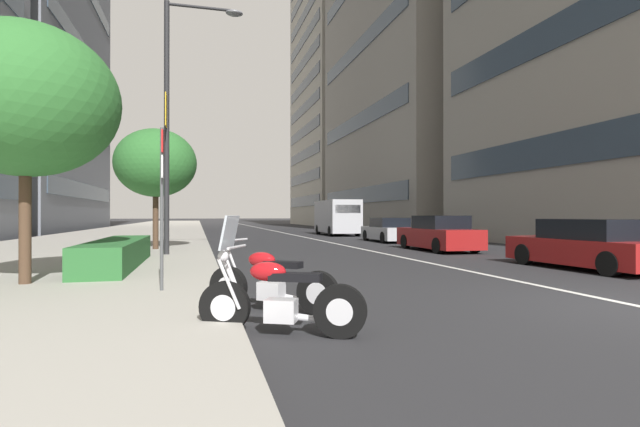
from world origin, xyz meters
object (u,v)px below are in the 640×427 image
Objects in this scene: motorcycle_nearest_camera at (278,299)px; car_approaching_light at (438,235)px; car_mid_block_traffic at (389,231)px; street_lamp_with_banners at (178,103)px; street_tree_mid_sidewalk at (156,163)px; car_far_down_avenue at (588,246)px; delivery_van_ahead at (337,217)px; parking_sign_by_curb at (162,189)px; motorcycle_second_in_row at (270,284)px; street_tree_near_plaza_corner at (25,101)px.

motorcycle_nearest_camera is 0.44× the size of car_approaching_light.
street_lamp_with_banners reaches higher than car_mid_block_traffic.
motorcycle_nearest_camera is at bearing -169.60° from street_tree_mid_sidewalk.
car_approaching_light is at bearing 2.63° from car_far_down_avenue.
delivery_van_ahead is at bearing -32.49° from street_lamp_with_banners.
motorcycle_nearest_camera is at bearing -152.71° from parking_sign_by_curb.
motorcycle_second_in_row is 9.90m from car_far_down_avenue.
street_tree_mid_sidewalk is (13.91, 2.55, 3.09)m from motorcycle_nearest_camera.
delivery_van_ahead is at bearing -39.70° from street_tree_mid_sidewalk.
street_lamp_with_banners is at bearing -42.47° from motorcycle_second_in_row.
car_far_down_avenue reaches higher than car_mid_block_traffic.
parking_sign_by_curb is 0.57× the size of street_tree_near_plaza_corner.
street_lamp_with_banners is 1.71× the size of street_tree_near_plaza_corner.
car_mid_block_traffic is at bearing -34.77° from parking_sign_by_curb.
car_far_down_avenue is 11.23m from parking_sign_by_curb.
car_far_down_avenue is 0.52× the size of street_lamp_with_banners.
motorcycle_nearest_camera is 1.07× the size of motorcycle_second_in_row.
street_tree_mid_sidewalk reaches higher than car_far_down_avenue.
parking_sign_by_curb is (3.05, 1.57, 1.51)m from motorcycle_nearest_camera.
street_tree_mid_sidewalk is (12.39, 2.68, 3.11)m from motorcycle_second_in_row.
motorcycle_nearest_camera is 10.64m from car_far_down_avenue.
street_tree_near_plaza_corner reaches higher than car_far_down_avenue.
street_tree_mid_sidewalk is at bearing 50.85° from car_far_down_avenue.
delivery_van_ahead is at bearing -0.74° from car_approaching_light.
parking_sign_by_curb is at bearing -38.00° from motorcycle_nearest_camera.
parking_sign_by_curb reaches higher than motorcycle_second_in_row.
street_tree_mid_sidewalk is (10.86, 0.98, 1.57)m from parking_sign_by_curb.
motorcycle_nearest_camera is 14.47m from street_tree_mid_sidewalk.
street_tree_mid_sidewalk is at bearing 5.15° from parking_sign_by_curb.
car_approaching_light is at bearing -91.88° from motorcycle_second_in_row.
street_tree_near_plaza_corner reaches higher than street_tree_mid_sidewalk.
car_mid_block_traffic is at bearing -43.70° from street_tree_near_plaza_corner.
motorcycle_second_in_row is 0.39× the size of street_tree_mid_sidewalk.
car_approaching_light is (10.62, -8.66, 0.25)m from motorcycle_second_in_row.
motorcycle_second_in_row is 0.64× the size of parking_sign_by_curb.
parking_sign_by_curb is at bearing -179.78° from street_lamp_with_banners.
parking_sign_by_curb reaches higher than car_far_down_avenue.
car_mid_block_traffic is (6.61, -0.53, -0.05)m from car_approaching_light.
car_far_down_avenue is 15.22m from street_tree_mid_sidewalk.
street_lamp_with_banners is at bearing 149.34° from delivery_van_ahead.
street_tree_mid_sidewalk is at bearing -10.12° from street_tree_near_plaza_corner.
parking_sign_by_curb is 0.61× the size of street_tree_mid_sidewalk.
car_far_down_avenue is 0.89× the size of street_tree_near_plaza_corner.
parking_sign_by_curb is at bearing -120.03° from street_tree_near_plaza_corner.
delivery_van_ahead is 2.06× the size of parking_sign_by_curb.
parking_sign_by_curb is 11.01m from street_tree_mid_sidewalk.
parking_sign_by_curb reaches higher than car_mid_block_traffic.
parking_sign_by_curb is at bearing 131.42° from car_approaching_light.
delivery_van_ahead reaches higher than car_approaching_light.
street_tree_mid_sidewalk reaches higher than car_mid_block_traffic.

